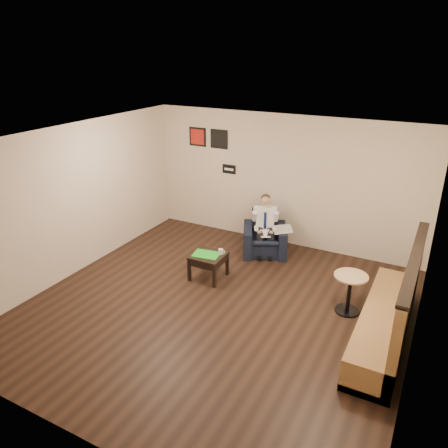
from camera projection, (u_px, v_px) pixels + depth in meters
The scene contains 19 objects.
ground at pixel (216, 308), 7.30m from camera, with size 6.00×6.00×0.00m, color black.
wall_back at pixel (284, 181), 9.22m from camera, with size 6.00×0.02×2.80m, color beige.
wall_front at pixel (70, 337), 4.31m from camera, with size 6.00×0.02×2.80m, color beige.
wall_left at pixel (74, 201), 8.06m from camera, with size 0.02×6.00×2.80m, color beige.
wall_right at pixel (425, 275), 5.47m from camera, with size 0.02×6.00×2.80m, color beige.
ceiling at pixel (215, 141), 6.23m from camera, with size 6.00×6.00×0.02m, color white.
seating_sign at pixel (229, 169), 9.73m from camera, with size 0.32×0.02×0.20m, color black.
art_print_left at pixel (198, 137), 9.82m from camera, with size 0.42×0.03×0.42m, color red.
art_print_right at pixel (219, 139), 9.59m from camera, with size 0.42×0.03×0.42m, color black.
armchair at pixel (265, 234), 9.08m from camera, with size 0.88×0.88×0.85m, color black.
seated_man at pixel (265, 229), 8.91m from camera, with size 0.56×0.83×1.17m, color white, non-canonical shape.
lap_papers at pixel (265, 234), 8.85m from camera, with size 0.19×0.28×0.01m, color white.
newspaper at pixel (283, 229), 8.92m from camera, with size 0.37×0.46×0.01m, color silver.
side_table at pixel (209, 266), 8.15m from camera, with size 0.59×0.59×0.48m, color black.
green_folder at pixel (206, 254), 8.05m from camera, with size 0.48×0.34×0.01m, color green.
coffee_mug at pixel (221, 252), 8.06m from camera, with size 0.09×0.09×0.10m, color white.
smartphone at pixel (215, 251), 8.18m from camera, with size 0.15×0.07×0.01m, color black.
banquette at pixel (388, 298), 6.27m from camera, with size 0.66×2.75×1.41m, color olive.
cafe_table at pixel (349, 294), 7.07m from camera, with size 0.54×0.54×0.68m, color tan.
Camera 1 is at (3.01, -5.44, 4.08)m, focal length 35.00 mm.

